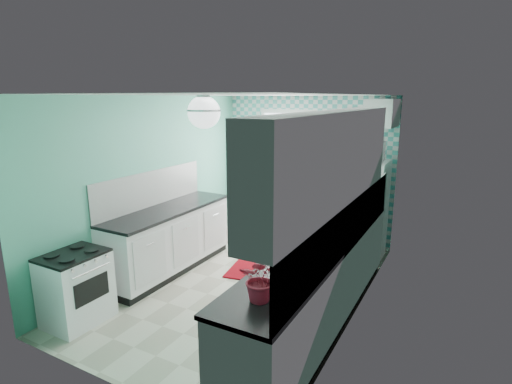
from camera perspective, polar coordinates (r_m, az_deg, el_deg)
The scene contains 26 objects.
floor at distance 5.53m, azimuth -1.74°, elevation -13.28°, with size 3.00×4.40×0.02m, color beige.
ceiling at distance 4.95m, azimuth -1.95°, elevation 13.81°, with size 3.00×4.40×0.02m, color white.
wall_back at distance 7.05m, azimuth 7.28°, elevation 3.29°, with size 3.00×0.02×2.50m, color #5DBEA0.
wall_front at distance 3.46m, azimuth -20.82°, elevation -8.22°, with size 3.00×0.02×2.50m, color #5DBEA0.
wall_left at distance 5.98m, azimuth -14.42°, elevation 1.16°, with size 0.02×4.40×2.50m, color #5DBEA0.
wall_right at distance 4.55m, azimuth 14.84°, elevation -2.67°, with size 0.02×4.40×2.50m, color #5DBEA0.
accent_wall at distance 7.03m, azimuth 7.21°, elevation 3.26°, with size 3.00×0.01×2.50m, color #50BAB5.
window at distance 7.09m, azimuth 4.56°, elevation 5.86°, with size 1.04×0.05×1.44m.
backsplash_right at distance 4.20m, azimuth 13.17°, elevation -4.71°, with size 0.02×3.60×0.51m, color white.
backsplash_left at distance 5.93m, azimuth -14.73°, elevation 0.49°, with size 0.02×2.15×0.51m, color white.
upper_cabinets_right at distance 3.89m, azimuth 10.75°, elevation 4.68°, with size 0.33×3.20×0.90m, color silver.
upper_cabinet_fridge at distance 6.22m, azimuth 17.65°, elevation 10.72°, with size 0.40×0.74×0.40m, color silver.
ceiling_light at distance 4.28m, azimuth -7.47°, elevation 11.27°, with size 0.34×0.34×0.35m.
base_cabinets_right at distance 4.55m, azimuth 9.09°, elevation -13.17°, with size 0.60×3.60×0.90m, color white.
countertop_right at distance 4.37m, azimuth 9.13°, elevation -7.61°, with size 0.63×3.60×0.04m, color black.
base_cabinets_left at distance 5.95m, azimuth -12.25°, elevation -6.82°, with size 0.60×2.15×0.90m, color white.
countertop_left at distance 5.80m, azimuth -12.37°, elevation -2.48°, with size 0.63×2.15×0.04m, color black.
fridge at distance 6.44m, azimuth 15.00°, elevation -2.40°, with size 0.67×0.67×1.54m.
stove at distance 4.98m, azimuth -24.34°, elevation -12.25°, with size 0.53×0.66×0.80m.
sink at distance 5.16m, azimuth 12.62°, elevation -4.37°, with size 0.57×0.48×0.53m.
rug at distance 6.12m, azimuth 0.82°, elevation -10.38°, with size 0.80×1.15×0.02m, color maroon.
dish_towel at distance 5.40m, azimuth 9.14°, elevation -8.46°, with size 0.01×0.20×0.31m, color #59BD9F.
fruit_bowl at distance 3.27m, azimuth 1.75°, elevation -13.88°, with size 0.27×0.27×0.07m, color white.
potted_plant at distance 3.12m, azimuth 0.80°, elevation -12.30°, with size 0.33×0.28×0.36m, color #A42013.
soap_bottle at distance 5.48m, azimuth 14.30°, elevation -2.20°, with size 0.09×0.09×0.20m, color #A7BAC9.
microwave at distance 6.26m, azimuth 15.50°, elevation 5.67°, with size 0.51×0.35×0.28m, color silver.
Camera 1 is at (2.50, -4.27, 2.47)m, focal length 28.00 mm.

